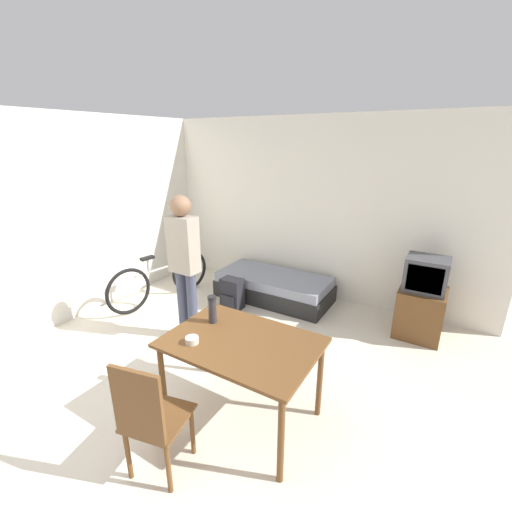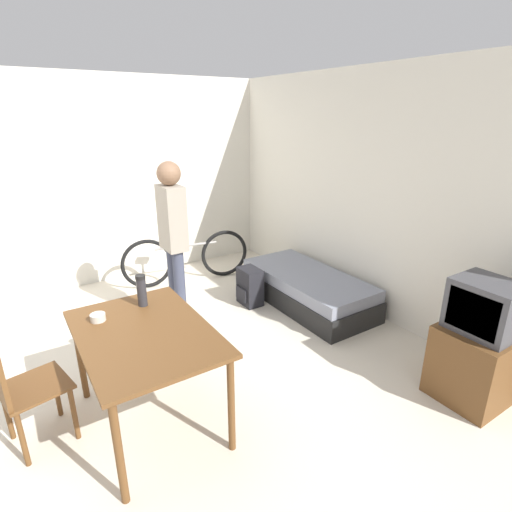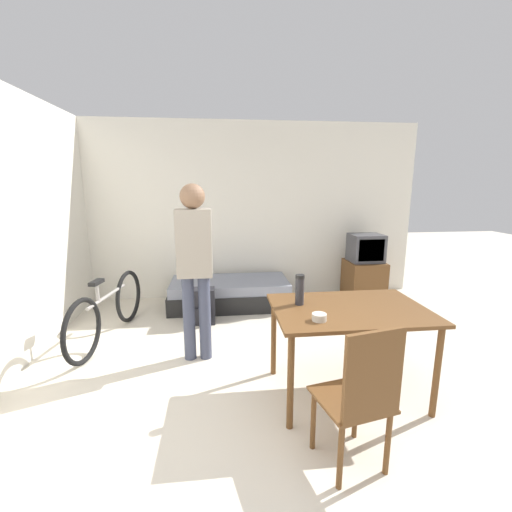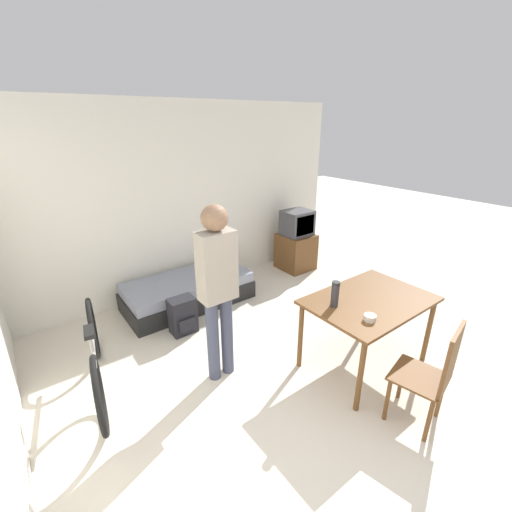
# 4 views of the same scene
# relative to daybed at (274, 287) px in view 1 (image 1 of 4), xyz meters

# --- Properties ---
(ground_plane) EXTENTS (20.00, 20.00, 0.00)m
(ground_plane) POSITION_rel_daybed_xyz_m (0.20, -3.05, -0.19)
(ground_plane) COLOR beige
(wall_back) EXTENTS (5.58, 0.06, 2.70)m
(wall_back) POSITION_rel_daybed_xyz_m (0.20, 0.52, 1.16)
(wall_back) COLOR silver
(wall_back) RESTS_ON ground_plane
(wall_left) EXTENTS (0.06, 4.54, 2.70)m
(wall_left) POSITION_rel_daybed_xyz_m (-2.12, -1.28, 1.16)
(wall_left) COLOR silver
(wall_left) RESTS_ON ground_plane
(daybed) EXTENTS (1.75, 0.82, 0.39)m
(daybed) POSITION_rel_daybed_xyz_m (0.00, 0.00, 0.00)
(daybed) COLOR black
(daybed) RESTS_ON ground_plane
(tv) EXTENTS (0.53, 0.55, 1.03)m
(tv) POSITION_rel_daybed_xyz_m (2.06, 0.02, 0.27)
(tv) COLOR brown
(tv) RESTS_ON ground_plane
(dining_table) EXTENTS (1.25, 0.87, 0.78)m
(dining_table) POSITION_rel_daybed_xyz_m (0.90, -2.28, 0.50)
(dining_table) COLOR brown
(dining_table) RESTS_ON ground_plane
(wooden_chair) EXTENTS (0.49, 0.49, 0.99)m
(wooden_chair) POSITION_rel_daybed_xyz_m (0.67, -3.09, 0.35)
(wooden_chair) COLOR brown
(wooden_chair) RESTS_ON ground_plane
(bicycle) EXTENTS (0.36, 1.73, 0.76)m
(bicycle) POSITION_rel_daybed_xyz_m (-1.43, -0.95, 0.15)
(bicycle) COLOR black
(bicycle) RESTS_ON ground_plane
(person_standing) EXTENTS (0.34, 0.24, 1.78)m
(person_standing) POSITION_rel_daybed_xyz_m (-0.39, -1.52, 0.86)
(person_standing) COLOR #3D4256
(person_standing) RESTS_ON ground_plane
(thermos_flask) EXTENTS (0.08, 0.08, 0.26)m
(thermos_flask) POSITION_rel_daybed_xyz_m (0.51, -2.15, 0.73)
(thermos_flask) COLOR #2D2D33
(thermos_flask) RESTS_ON dining_table
(mate_bowl) EXTENTS (0.11, 0.11, 0.05)m
(mate_bowl) POSITION_rel_daybed_xyz_m (0.58, -2.51, 0.61)
(mate_bowl) COLOR beige
(mate_bowl) RESTS_ON dining_table
(backpack) EXTENTS (0.31, 0.24, 0.46)m
(backpack) POSITION_rel_daybed_xyz_m (-0.37, -0.60, 0.03)
(backpack) COLOR black
(backpack) RESTS_ON ground_plane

